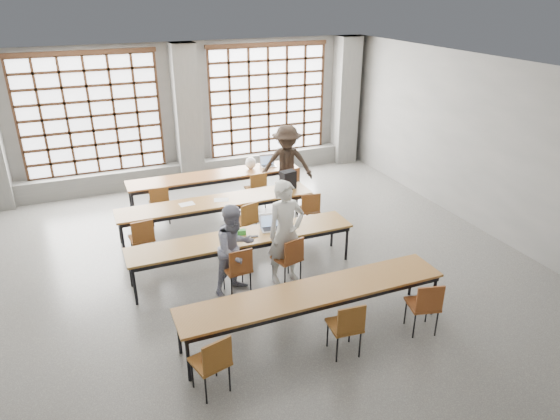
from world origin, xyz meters
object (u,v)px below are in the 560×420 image
object	(u,v)px
chair_front_right	(290,256)
plastic_bag	(251,163)
desk_row_b	(217,204)
chair_mid_left	(142,236)
chair_mid_centre	(246,218)
chair_front_left	(238,266)
mouse	(293,227)
laptop_front	(270,225)
desk_row_a	(215,177)
chair_back_right	(289,181)
chair_near_mid	(347,324)
student_back	(287,164)
backpack	(288,180)
chair_near_left	(213,359)
student_female	(235,249)
phone	(255,236)
desk_row_d	(314,294)
chair_near_right	(425,303)
green_box	(239,232)
red_pouch	(210,358)
chair_mid_right	(309,207)
desk_row_c	(243,239)
chair_back_mid	(257,186)
student_male	(286,233)
laptop_back	(268,163)

from	to	relation	value
chair_front_right	plastic_bag	size ratio (longest dim) A/B	3.08
desk_row_b	chair_mid_left	bearing A→B (deg)	-158.46
chair_mid_centre	chair_front_left	world-z (taller)	same
mouse	chair_mid_left	bearing A→B (deg)	156.64
chair_front_right	laptop_front	xyz separation A→B (m)	(-0.06, 0.74, 0.25)
mouse	desk_row_a	bearing A→B (deg)	99.74
chair_back_right	desk_row_a	bearing A→B (deg)	158.78
plastic_bag	chair_near_mid	bearing A→B (deg)	-96.66
student_back	backpack	size ratio (longest dim) A/B	4.61
chair_near_left	desk_row_b	bearing A→B (deg)	73.62
desk_row_a	student_female	size ratio (longest dim) A/B	2.56
laptop_front	phone	size ratio (longest dim) A/B	3.09
desk_row_d	chair_near_right	bearing A→B (deg)	-22.94
chair_mid_left	plastic_bag	bearing A→B (deg)	37.45
green_box	desk_row_a	bearing A→B (deg)	82.02
desk_row_b	chair_near_left	size ratio (longest dim) A/B	4.55
desk_row_a	red_pouch	world-z (taller)	desk_row_a
desk_row_b	green_box	world-z (taller)	green_box
desk_row_d	chair_mid_right	xyz separation A→B (m)	(1.38, 3.09, -0.13)
desk_row_d	chair_front_left	size ratio (longest dim) A/B	4.55
student_female	mouse	distance (m)	1.34
desk_row_c	student_back	xyz separation A→B (m)	(1.99, 2.73, 0.26)
chair_back_mid	chair_front_left	distance (m)	3.56
student_male	red_pouch	bearing A→B (deg)	-137.20
chair_near_left	mouse	distance (m)	3.44
student_male	student_female	xyz separation A→B (m)	(-0.90, 0.00, -0.14)
chair_mid_centre	plastic_bag	distance (m)	2.39
chair_front_left	laptop_back	bearing A→B (deg)	62.79
phone	red_pouch	xyz separation A→B (m)	(-1.47, -2.46, -0.24)
chair_back_right	green_box	xyz separation A→B (m)	(-2.06, -2.53, 0.24)
chair_back_mid	student_male	distance (m)	3.18
chair_mid_left	backpack	world-z (taller)	backpack
laptop_front	laptop_back	size ratio (longest dim) A/B	1.02
chair_mid_centre	desk_row_b	bearing A→B (deg)	123.97
desk_row_d	chair_front_left	bearing A→B (deg)	116.91
desk_row_d	desk_row_b	bearing A→B (deg)	96.20
chair_back_mid	plastic_bag	distance (m)	0.76
student_female	plastic_bag	bearing A→B (deg)	46.04
chair_front_left	chair_near_left	xyz separation A→B (m)	(-0.98, -2.01, 0.00)
chair_front_left	chair_front_right	distance (m)	0.91
laptop_back	phone	size ratio (longest dim) A/B	3.03
chair_back_mid	chair_mid_centre	bearing A→B (deg)	-116.72
chair_mid_centre	chair_mid_right	world-z (taller)	same
chair_mid_right	laptop_front	world-z (taller)	laptop_front
desk_row_c	chair_front_right	bearing A→B (deg)	-45.29
laptop_back	laptop_front	bearing A→B (deg)	-110.21
red_pouch	chair_mid_right	bearing A→B (deg)	49.70
chair_back_mid	chair_front_right	bearing A→B (deg)	-100.07
chair_near_mid	chair_back_right	bearing A→B (deg)	74.98
chair_front_right	phone	size ratio (longest dim) A/B	6.77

